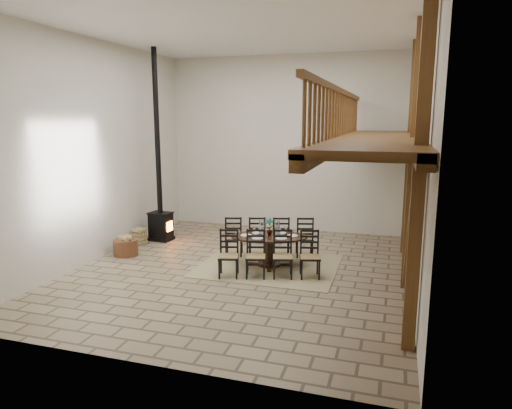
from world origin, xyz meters
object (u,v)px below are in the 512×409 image
(log_stack, at_px, (139,236))
(log_basket, at_px, (126,247))
(dining_table, at_px, (269,251))
(wood_stove, at_px, (160,198))

(log_stack, bearing_deg, log_basket, -77.53)
(dining_table, relative_size, log_stack, 6.17)
(dining_table, height_order, log_stack, dining_table)
(wood_stove, height_order, log_stack, wood_stove)
(wood_stove, relative_size, log_basket, 8.58)
(dining_table, distance_m, log_stack, 3.81)
(wood_stove, height_order, log_basket, wood_stove)
(log_basket, bearing_deg, dining_table, 3.51)
(wood_stove, relative_size, log_stack, 12.28)
(log_basket, bearing_deg, log_stack, 102.47)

